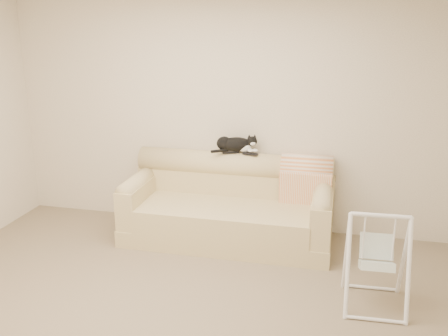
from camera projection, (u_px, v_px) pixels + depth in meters
name	position (u px, v px, depth m)	size (l,w,h in m)	color
ground_plane	(174.00, 319.00, 4.00)	(5.00, 5.00, 0.00)	#786A52
room_shell	(168.00, 133.00, 3.56)	(5.04, 4.04, 2.60)	#C2B39B
sofa	(229.00, 207.00, 5.38)	(2.20, 0.93, 0.90)	tan
remote_a	(231.00, 152.00, 5.44)	(0.19, 0.11, 0.03)	black
remote_b	(250.00, 154.00, 5.37)	(0.18, 0.08, 0.02)	black
tuxedo_cat	(236.00, 144.00, 5.41)	(0.50, 0.30, 0.20)	black
throw_blanket	(307.00, 173.00, 5.31)	(0.54, 0.38, 0.58)	#E58744
baby_swing	(376.00, 260.00, 4.08)	(0.52, 0.55, 0.83)	white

